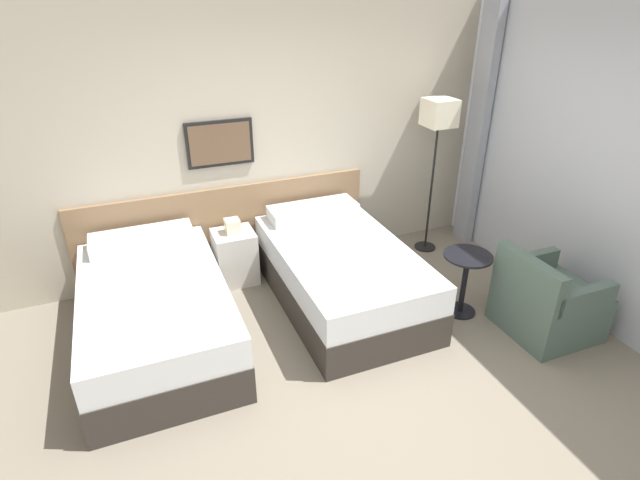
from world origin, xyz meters
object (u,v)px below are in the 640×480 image
(bed_near_door, at_px, (156,313))
(side_table, at_px, (466,273))
(armchair, at_px, (546,304))
(nightstand, at_px, (235,256))
(bed_near_window, at_px, (341,273))
(floor_lamp, at_px, (439,121))

(bed_near_door, height_order, side_table, bed_near_door)
(bed_near_door, distance_m, armchair, 3.33)
(bed_near_door, relative_size, nightstand, 2.82)
(bed_near_door, height_order, bed_near_window, same)
(bed_near_window, bearing_deg, armchair, -37.19)
(bed_near_door, xyz_separation_m, side_table, (2.64, -0.60, 0.12))
(nightstand, bearing_deg, bed_near_window, -40.95)
(floor_lamp, bearing_deg, bed_near_door, -168.69)
(nightstand, relative_size, armchair, 0.89)
(floor_lamp, distance_m, armchair, 2.09)
(floor_lamp, distance_m, side_table, 1.66)
(armchair, bearing_deg, side_table, 45.30)
(nightstand, height_order, side_table, nightstand)
(nightstand, distance_m, side_table, 2.24)
(bed_near_window, distance_m, armchair, 1.82)
(side_table, xyz_separation_m, armchair, (0.50, -0.50, -0.15))
(side_table, distance_m, armchair, 0.72)
(bed_near_window, xyz_separation_m, nightstand, (-0.84, 0.73, -0.01))
(bed_near_window, distance_m, nightstand, 1.12)
(nightstand, bearing_deg, side_table, -36.56)
(bed_near_window, relative_size, nightstand, 2.82)
(bed_near_door, distance_m, nightstand, 1.12)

